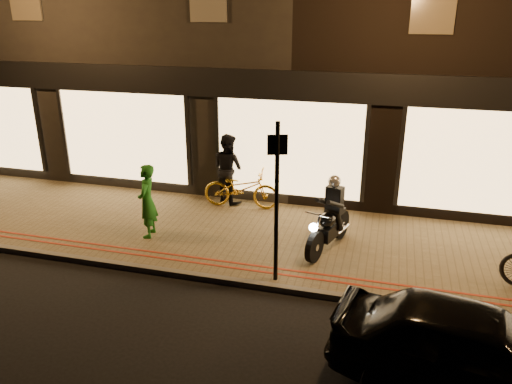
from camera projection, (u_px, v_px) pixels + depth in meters
The scene contains 11 objects.
ground at pixel (244, 288), 9.28m from camera, with size 90.00×90.00×0.00m, color black.
sidewalk at pixel (269, 239), 11.07m from camera, with size 50.00×4.00×0.12m, color brown.
kerb_stone at pixel (244, 283), 9.31m from camera, with size 50.00×0.14×0.12m, color #59544C.
red_kerb_lines at pixel (252, 268), 9.74m from camera, with size 50.00×0.26×0.01m.
building_row at pixel (323, 28), 15.90m from camera, with size 48.00×10.11×8.50m.
motorcycle at pixel (330, 221), 10.31m from camera, with size 0.82×1.89×1.59m.
sign_post at pixel (277, 196), 8.74m from camera, with size 0.34×0.14×3.00m.
bicycle_gold at pixel (241, 188), 12.49m from camera, with size 0.66×1.91×1.00m, color gold.
person_green at pixel (147, 201), 10.82m from camera, with size 0.60×0.39×1.65m, color #1C651B.
person_dark at pixel (228, 168), 12.74m from camera, with size 0.87×0.68×1.80m, color black.
parked_car at pixel (474, 351), 6.60m from camera, with size 1.52×3.78×1.29m, color black.
Camera 1 is at (2.35, -7.71, 4.94)m, focal length 35.00 mm.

